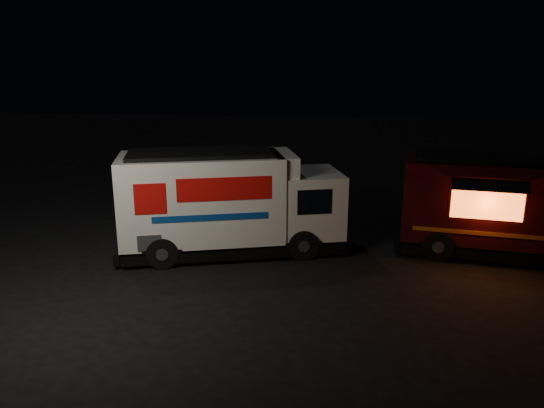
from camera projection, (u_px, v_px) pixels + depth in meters
The scene contains 3 objects.
ground at pixel (224, 275), 14.39m from camera, with size 80.00×80.00×0.00m, color black.
white_truck at pixel (232, 202), 15.74m from camera, with size 6.82×2.33×3.09m, color silver, non-canonical shape.
red_truck at pixel (509, 207), 15.47m from camera, with size 6.32×2.32×2.94m, color #33090A, non-canonical shape.
Camera 1 is at (3.04, -13.07, 5.68)m, focal length 35.00 mm.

